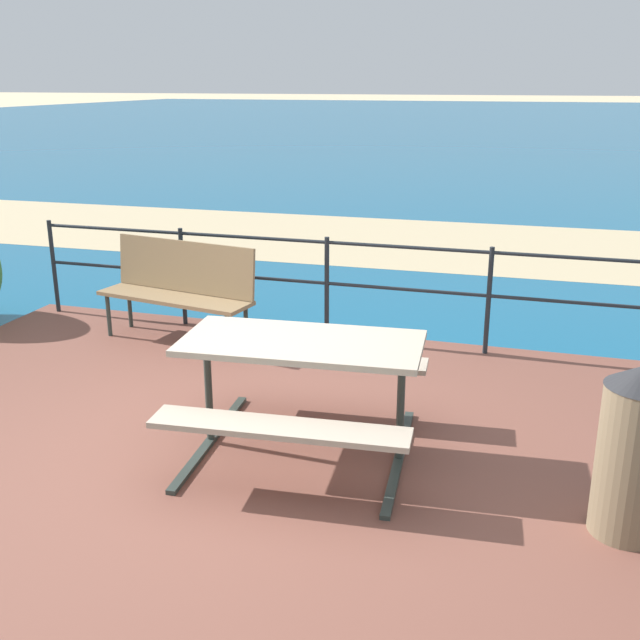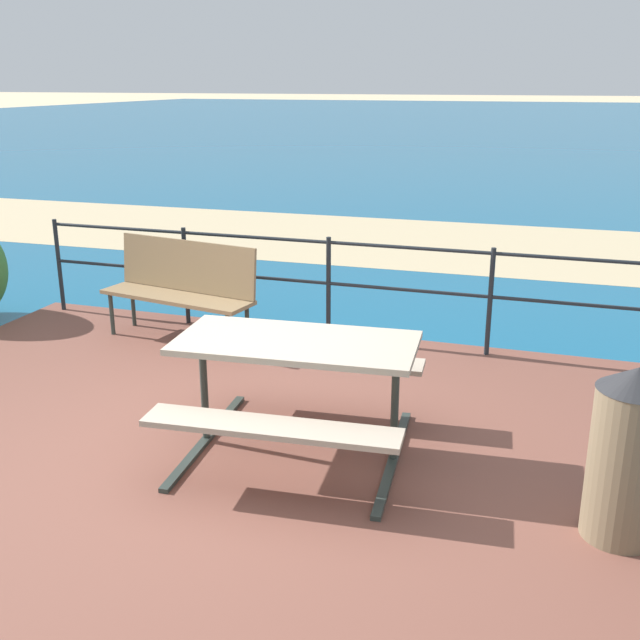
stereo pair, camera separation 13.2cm
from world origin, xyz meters
name	(u,v)px [view 2 (the right image)]	position (x,y,z in m)	size (l,w,h in m)	color
ground_plane	(220,460)	(0.00, 0.00, 0.00)	(240.00, 240.00, 0.00)	beige
patio_paving	(220,456)	(0.00, 0.00, 0.03)	(6.40, 5.20, 0.06)	brown
sea_water	(532,125)	(0.00, 40.00, 0.01)	(90.00, 90.00, 0.01)	#145B84
beach_strip	(422,243)	(0.00, 7.22, 0.01)	(54.00, 3.68, 0.01)	tan
picnic_table	(296,369)	(0.48, 0.17, 0.64)	(1.62, 1.51, 0.78)	tan
park_bench	(182,283)	(-1.29, 1.98, 0.60)	(1.55, 0.68, 0.92)	#8C704C
railing_fence	(329,274)	(0.00, 2.41, 0.68)	(5.94, 0.04, 0.97)	#1E2328
trash_bin	(627,454)	(2.44, -0.20, 0.55)	(0.40, 0.40, 0.97)	#726047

